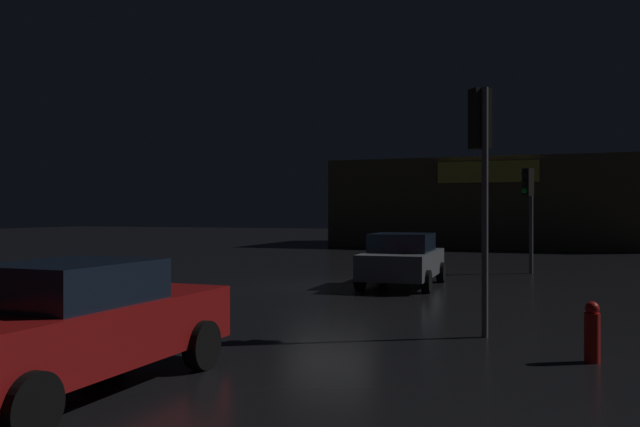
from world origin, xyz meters
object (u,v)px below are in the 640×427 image
object	(u,v)px
car_near	(403,259)
store_building	(495,204)
car_far	(74,325)
fire_hydrant	(592,332)
traffic_signal_opposite	(481,148)
traffic_signal_main	(529,197)

from	to	relation	value
car_near	store_building	bearing A→B (deg)	88.75
car_near	car_far	bearing A→B (deg)	-95.84
fire_hydrant	traffic_signal_opposite	bearing A→B (deg)	139.31
traffic_signal_opposite	car_far	xyz separation A→B (m)	(-4.19, -5.23, -2.46)
car_far	store_building	bearing A→B (deg)	87.21
car_near	car_far	size ratio (longest dim) A/B	0.92
traffic_signal_main	fire_hydrant	size ratio (longest dim) A/B	4.19
car_near	fire_hydrant	xyz separation A→B (m)	(4.67, -8.39, -0.35)
car_near	fire_hydrant	size ratio (longest dim) A/B	4.83
traffic_signal_opposite	car_near	bearing A→B (deg)	113.10
car_far	car_near	bearing A→B (deg)	84.16
traffic_signal_main	fire_hydrant	world-z (taller)	traffic_signal_main
store_building	traffic_signal_main	world-z (taller)	store_building
traffic_signal_opposite	car_far	world-z (taller)	traffic_signal_opposite
car_near	fire_hydrant	world-z (taller)	car_near
store_building	traffic_signal_opposite	world-z (taller)	store_building
car_near	car_far	distance (m)	12.21
traffic_signal_opposite	car_near	xyz separation A→B (m)	(-2.95, 6.91, -2.48)
traffic_signal_main	traffic_signal_opposite	distance (m)	12.14
store_building	car_far	bearing A→B (deg)	-92.79
store_building	car_near	bearing A→B (deg)	-91.25
traffic_signal_main	fire_hydrant	distance (m)	13.85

